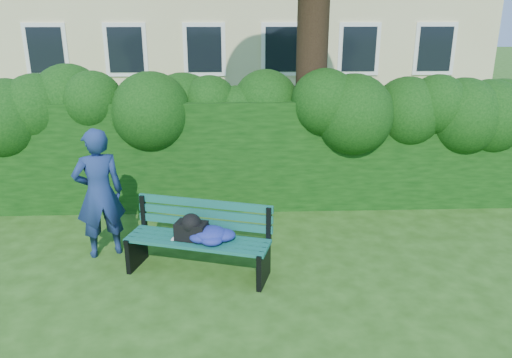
{
  "coord_description": "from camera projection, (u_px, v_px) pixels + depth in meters",
  "views": [
    {
      "loc": [
        -0.27,
        -5.88,
        3.15
      ],
      "look_at": [
        0.0,
        0.6,
        0.95
      ],
      "focal_mm": 35.0,
      "sensor_mm": 36.0,
      "label": 1
    }
  ],
  "objects": [
    {
      "name": "park_bench",
      "position": [
        201.0,
        236.0,
        6.17
      ],
      "size": [
        1.86,
        1.04,
        0.89
      ],
      "rotation": [
        0.0,
        0.0,
        -0.29
      ],
      "color": "#0F4E4D",
      "rests_on": "ground"
    },
    {
      "name": "ground",
      "position": [
        258.0,
        262.0,
        6.59
      ],
      "size": [
        80.0,
        80.0,
        0.0
      ],
      "primitive_type": "plane",
      "color": "#264C13",
      "rests_on": "ground"
    },
    {
      "name": "hedge",
      "position": [
        252.0,
        151.0,
        8.38
      ],
      "size": [
        10.0,
        1.0,
        1.8
      ],
      "color": "black",
      "rests_on": "ground"
    },
    {
      "name": "man_reading",
      "position": [
        99.0,
        193.0,
        6.53
      ],
      "size": [
        0.75,
        0.64,
        1.75
      ],
      "primitive_type": "imported",
      "rotation": [
        0.0,
        0.0,
        3.55
      ],
      "color": "navy",
      "rests_on": "ground"
    }
  ]
}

